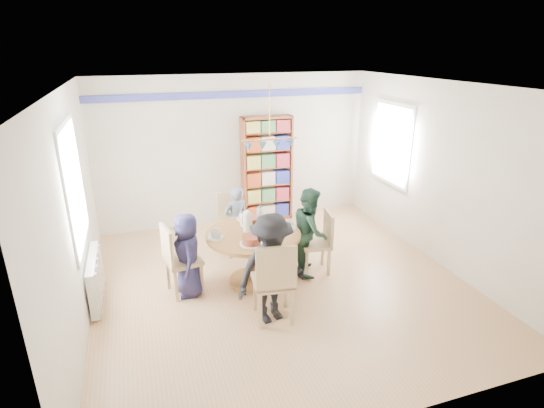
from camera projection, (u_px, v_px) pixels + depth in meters
name	position (u px, v px, depth m)	size (l,w,h in m)	color
ground	(281.00, 283.00, 5.99)	(5.00, 5.00, 0.00)	tan
room_shell	(245.00, 156.00, 6.11)	(5.00, 5.00, 5.00)	white
radiator	(95.00, 278.00, 5.43)	(0.12, 1.00, 0.60)	silver
dining_table	(254.00, 246.00, 5.85)	(1.30, 1.30, 0.75)	brown
chair_left	(177.00, 257.00, 5.56)	(0.51, 0.51, 0.99)	tan
chair_right	(321.00, 239.00, 6.15)	(0.47, 0.47, 0.92)	tan
chair_far	(233.00, 219.00, 6.79)	(0.50, 0.50, 0.98)	tan
chair_near	(274.00, 279.00, 4.95)	(0.53, 0.53, 1.06)	tan
person_left	(188.00, 255.00, 5.55)	(0.56, 0.36, 1.15)	#1C1A3A
person_right	(310.00, 231.00, 6.10)	(0.63, 0.49, 1.29)	#1A3527
person_far	(236.00, 221.00, 6.65)	(0.41, 0.27, 1.13)	gray
person_near	(271.00, 269.00, 4.97)	(0.89, 0.51, 1.38)	black
bookshelf	(267.00, 170.00, 7.89)	(0.94, 0.28, 1.97)	brown
tableware	(251.00, 228.00, 5.77)	(1.25, 1.25, 0.33)	white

